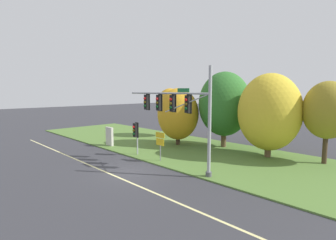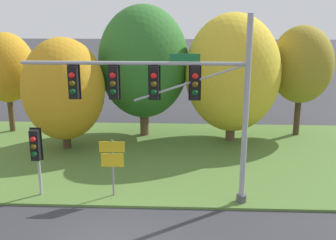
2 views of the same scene
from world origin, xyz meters
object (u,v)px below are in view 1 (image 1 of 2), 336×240
Objects in this scene: traffic_signal_mast at (178,109)px; tree_behind_signpost at (224,104)px; info_kiosk at (110,136)px; tree_mid_verge at (269,112)px; tree_tall_centre at (327,110)px; tree_left_of_mast at (178,114)px; tree_nearest_road at (170,105)px; pedestrian_signal_near_kerb at (136,132)px; route_sign_post at (160,141)px.

tree_behind_signpost reaches higher than traffic_signal_mast.
tree_mid_verge is at bearing 28.52° from info_kiosk.
traffic_signal_mast is 1.20× the size of tree_mid_verge.
tree_behind_signpost reaches higher than tree_tall_centre.
info_kiosk is (-4.52, -5.47, -2.27)m from tree_left_of_mast.
info_kiosk is at bearing -92.24° from tree_nearest_road.
info_kiosk is at bearing 177.06° from traffic_signal_mast.
tree_left_of_mast is (4.19, -2.93, -0.65)m from tree_nearest_road.
info_kiosk is (-0.33, -8.39, -2.92)m from tree_nearest_road.
tree_behind_signpost is 1.18× the size of tree_tall_centre.
traffic_signal_mast reaches higher than tree_mid_verge.
tree_behind_signpost reaches higher than tree_mid_verge.
tree_nearest_road is (-9.98, 8.92, -0.48)m from traffic_signal_mast.
tree_nearest_road reaches higher than info_kiosk.
pedestrian_signal_near_kerb is 1.51× the size of info_kiosk.
info_kiosk is at bearing 178.56° from route_sign_post.
traffic_signal_mast is at bearing -8.10° from route_sign_post.
route_sign_post is (-2.31, 0.33, -2.76)m from traffic_signal_mast.
tree_tall_centre is 19.63m from info_kiosk.
tree_nearest_road is at bearing 118.10° from pedestrian_signal_near_kerb.
traffic_signal_mast is 11.46m from tree_tall_centre.
route_sign_post is at bearing -137.47° from tree_tall_centre.
tree_nearest_road is 8.14m from tree_behind_signpost.
route_sign_post is at bearing -58.44° from tree_left_of_mast.
route_sign_post is 13.05m from tree_tall_centre.
tree_left_of_mast reaches higher than info_kiosk.
tree_behind_signpost is at bearing 86.86° from route_sign_post.
tree_left_of_mast is 0.83× the size of tree_mid_verge.
traffic_signal_mast is 13.39m from tree_nearest_road.
route_sign_post is at bearing -93.14° from tree_behind_signpost.
tree_nearest_road is at bearing -179.80° from tree_tall_centre.
traffic_signal_mast is 1.43× the size of tree_nearest_road.
tree_nearest_road is at bearing 131.76° from route_sign_post.
tree_mid_verge is (8.40, 7.70, 1.79)m from pedestrian_signal_near_kerb.
tree_behind_signpost is at bearing 67.89° from pedestrian_signal_near_kerb.
tree_tall_centre is (8.98, 0.43, -0.16)m from tree_behind_signpost.
info_kiosk is at bearing 175.37° from pedestrian_signal_near_kerb.
tree_left_of_mast reaches higher than pedestrian_signal_near_kerb.
tree_mid_verge reaches higher than info_kiosk.
pedestrian_signal_near_kerb is 11.54m from tree_mid_verge.
pedestrian_signal_near_kerb is 1.21× the size of route_sign_post.
tree_left_of_mast is at bearing -168.38° from tree_mid_verge.
pedestrian_signal_near_kerb is 3.02m from route_sign_post.
traffic_signal_mast is 1.13× the size of tree_behind_signpost.
traffic_signal_mast is 3.61m from route_sign_post.
tree_nearest_road is 1.01× the size of tree_left_of_mast.
pedestrian_signal_near_kerb is at bearing 178.68° from traffic_signal_mast.
tree_nearest_road is at bearing 177.42° from tree_behind_signpost.
info_kiosk is (-8.45, -8.02, -3.36)m from tree_behind_signpost.
tree_left_of_mast is at bearing 121.56° from route_sign_post.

